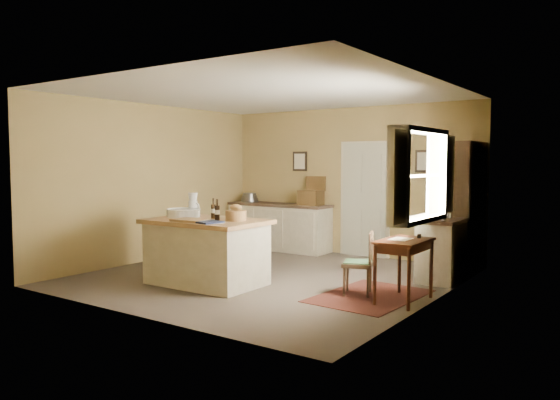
# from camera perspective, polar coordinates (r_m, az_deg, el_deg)

# --- Properties ---
(ground) EXTENTS (5.00, 5.00, 0.00)m
(ground) POSITION_cam_1_polar(r_m,az_deg,el_deg) (8.19, -1.23, -8.04)
(ground) COLOR #63554C
(ground) RESTS_ON ground
(wall_back) EXTENTS (5.00, 0.10, 2.70)m
(wall_back) POSITION_cam_1_polar(r_m,az_deg,el_deg) (10.14, 7.13, 1.94)
(wall_back) COLOR #9C834D
(wall_back) RESTS_ON ground
(wall_front) EXTENTS (5.00, 0.10, 2.70)m
(wall_front) POSITION_cam_1_polar(r_m,az_deg,el_deg) (6.18, -15.06, 0.54)
(wall_front) COLOR #9C834D
(wall_front) RESTS_ON ground
(wall_left) EXTENTS (0.10, 5.00, 2.70)m
(wall_left) POSITION_cam_1_polar(r_m,az_deg,el_deg) (9.71, -13.25, 1.78)
(wall_left) COLOR #9C834D
(wall_left) RESTS_ON ground
(wall_right) EXTENTS (0.10, 5.00, 2.70)m
(wall_right) POSITION_cam_1_polar(r_m,az_deg,el_deg) (6.85, 15.90, 0.84)
(wall_right) COLOR #9C834D
(wall_right) RESTS_ON ground
(ceiling) EXTENTS (5.00, 5.00, 0.00)m
(ceiling) POSITION_cam_1_polar(r_m,az_deg,el_deg) (8.07, -1.26, 11.06)
(ceiling) COLOR silver
(ceiling) RESTS_ON wall_back
(door) EXTENTS (0.97, 0.06, 2.11)m
(door) POSITION_cam_1_polar(r_m,az_deg,el_deg) (9.97, 8.82, 0.19)
(door) COLOR #B6B49A
(door) RESTS_ON ground
(framed_prints) EXTENTS (2.82, 0.02, 0.38)m
(framed_prints) POSITION_cam_1_polar(r_m,az_deg,el_deg) (10.02, 8.11, 4.03)
(framed_prints) COLOR black
(framed_prints) RESTS_ON ground
(window) EXTENTS (0.25, 1.99, 1.12)m
(window) POSITION_cam_1_polar(r_m,az_deg,el_deg) (6.68, 14.74, 2.51)
(window) COLOR beige
(window) RESTS_ON ground
(work_island) EXTENTS (1.67, 1.10, 1.20)m
(work_island) POSITION_cam_1_polar(r_m,az_deg,el_deg) (7.72, -7.72, -5.18)
(work_island) COLOR beige
(work_island) RESTS_ON ground
(sideboard) EXTENTS (2.12, 0.60, 1.18)m
(sideboard) POSITION_cam_1_polar(r_m,az_deg,el_deg) (10.65, -0.07, -2.62)
(sideboard) COLOR beige
(sideboard) RESTS_ON ground
(rug) EXTENTS (1.19, 1.66, 0.01)m
(rug) POSITION_cam_1_polar(r_m,az_deg,el_deg) (7.14, 9.37, -9.86)
(rug) COLOR #421914
(rug) RESTS_ON ground
(writing_desk) EXTENTS (0.50, 0.82, 0.82)m
(writing_desk) POSITION_cam_1_polar(r_m,az_deg,el_deg) (6.84, 12.85, -4.90)
(writing_desk) COLOR #36180C
(writing_desk) RESTS_ON ground
(desk_chair) EXTENTS (0.48, 0.48, 0.79)m
(desk_chair) POSITION_cam_1_polar(r_m,az_deg,el_deg) (7.12, 8.11, -6.66)
(desk_chair) COLOR black
(desk_chair) RESTS_ON ground
(right_cabinet) EXTENTS (0.55, 0.98, 0.99)m
(right_cabinet) POSITION_cam_1_polar(r_m,az_deg,el_deg) (8.24, 16.71, -4.90)
(right_cabinet) COLOR beige
(right_cabinet) RESTS_ON ground
(shelving_unit) EXTENTS (0.34, 0.91, 2.02)m
(shelving_unit) POSITION_cam_1_polar(r_m,az_deg,el_deg) (8.82, 19.20, -0.79)
(shelving_unit) COLOR black
(shelving_unit) RESTS_ON ground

